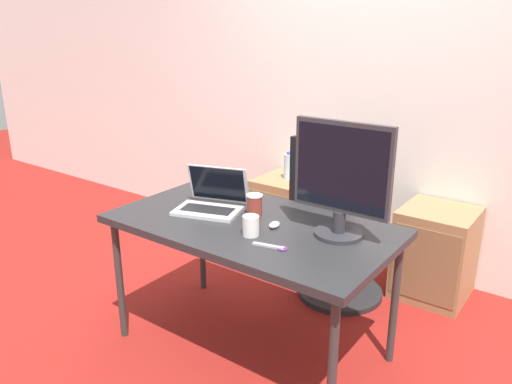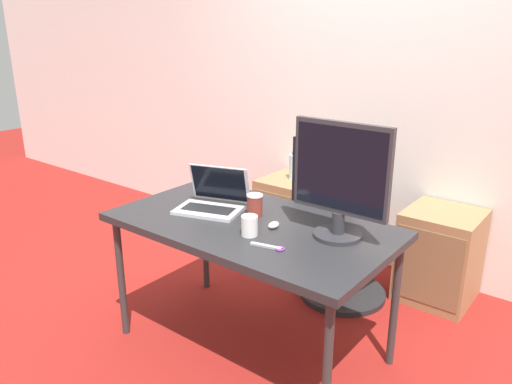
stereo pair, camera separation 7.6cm
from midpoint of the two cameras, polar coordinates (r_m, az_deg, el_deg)
ground_plane at (r=2.90m, az=-1.27°, el=-17.26°), size 14.00×14.00×0.00m
wall_back at (r=3.61m, az=12.72°, el=11.82°), size 10.00×0.05×2.60m
desk at (r=2.56m, az=-1.38°, el=-4.56°), size 1.44×0.80×0.75m
office_chair at (r=3.19m, az=8.47°, el=-5.57°), size 0.56×0.59×1.07m
cabinet_left at (r=3.86m, az=3.07°, el=-2.70°), size 0.44×0.46×0.59m
cabinet_right at (r=3.43m, az=19.18°, el=-6.59°), size 0.44×0.46×0.59m
water_bottle at (r=3.74m, az=3.19°, el=2.93°), size 0.08×0.08×0.21m
laptop_center at (r=2.69m, az=-5.95°, el=-1.09°), size 0.39×0.36×0.23m
monitor at (r=2.30m, az=8.81°, el=1.42°), size 0.48×0.23×0.55m
mouse at (r=2.46m, az=1.23°, el=-3.78°), size 0.04×0.07×0.03m
coffee_cup_white at (r=2.36m, az=-1.52°, el=-3.88°), size 0.08×0.08×0.10m
coffee_cup_brown at (r=2.60m, az=-1.02°, el=-1.50°), size 0.09×0.09×0.11m
scissors at (r=2.25m, az=0.99°, el=-6.28°), size 0.17×0.07×0.01m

